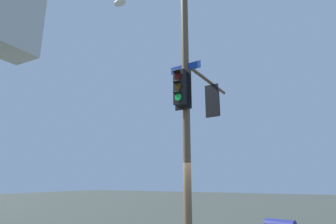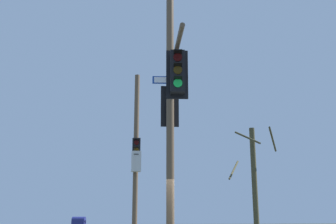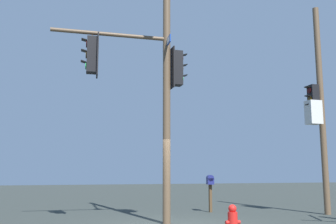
# 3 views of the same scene
# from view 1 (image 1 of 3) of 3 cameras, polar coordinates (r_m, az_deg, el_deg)

# --- Properties ---
(main_signal_pole_assembly) EXTENTS (4.21, 3.90, 9.77)m
(main_signal_pole_assembly) POSITION_cam_1_polar(r_m,az_deg,el_deg) (9.17, 3.95, 6.51)
(main_signal_pole_assembly) COLOR brown
(main_signal_pole_assembly) RESTS_ON ground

